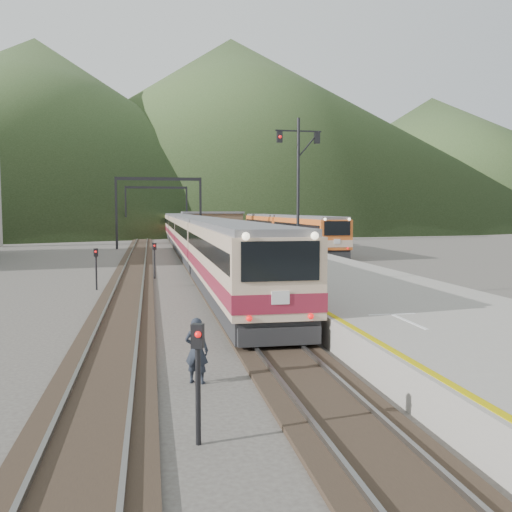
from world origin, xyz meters
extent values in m
plane|color=#47423D|center=(0.00, 0.00, 0.00)|extent=(400.00, 400.00, 0.00)
cube|color=black|center=(0.00, 40.00, 0.06)|extent=(2.60, 200.00, 0.12)
cube|color=slate|center=(-0.72, 40.00, 0.16)|extent=(0.10, 200.00, 0.14)
cube|color=slate|center=(0.72, 40.00, 0.16)|extent=(0.10, 200.00, 0.14)
cube|color=black|center=(-5.00, 40.00, 0.06)|extent=(2.60, 200.00, 0.12)
cube|color=slate|center=(-5.72, 40.00, 0.16)|extent=(0.10, 200.00, 0.14)
cube|color=slate|center=(-4.28, 40.00, 0.16)|extent=(0.10, 200.00, 0.14)
cube|color=black|center=(11.50, 40.00, 0.06)|extent=(2.60, 200.00, 0.12)
cube|color=slate|center=(10.78, 40.00, 0.16)|extent=(0.10, 200.00, 0.14)
cube|color=slate|center=(12.22, 40.00, 0.16)|extent=(0.10, 200.00, 0.14)
cube|color=gray|center=(5.60, 38.00, 0.50)|extent=(8.00, 100.00, 1.00)
cube|color=black|center=(-7.50, 55.00, 4.00)|extent=(0.25, 0.25, 8.00)
cube|color=black|center=(1.80, 55.00, 4.00)|extent=(0.25, 0.25, 8.00)
cube|color=black|center=(-2.85, 55.00, 7.80)|extent=(9.30, 0.22, 0.35)
cube|color=black|center=(-7.50, 80.00, 4.00)|extent=(0.25, 0.25, 8.00)
cube|color=black|center=(1.80, 80.00, 4.00)|extent=(0.25, 0.25, 8.00)
cube|color=black|center=(-2.85, 80.00, 7.80)|extent=(9.30, 0.22, 0.35)
cube|color=brown|center=(5.60, 78.00, 2.40)|extent=(9.00, 4.00, 2.80)
cube|color=slate|center=(5.60, 78.00, 3.95)|extent=(9.40, 4.40, 0.30)
cone|color=#2F421E|center=(-40.00, 190.00, 30.00)|extent=(180.00, 180.00, 60.00)
cone|color=#2F421E|center=(30.00, 230.00, 37.50)|extent=(220.00, 220.00, 75.00)
cone|color=#2F421E|center=(110.00, 210.00, 25.00)|extent=(160.00, 160.00, 50.00)
cube|color=#CEAE91|center=(0.00, 16.55, 2.02)|extent=(2.93, 19.70, 3.58)
cube|color=#CEAE91|center=(0.00, 36.75, 2.02)|extent=(2.93, 19.70, 3.58)
cube|color=#CEAE91|center=(0.00, 56.95, 2.02)|extent=(2.93, 19.70, 3.58)
cube|color=#CEAE91|center=(0.00, 77.15, 2.02)|extent=(2.93, 19.70, 3.58)
cube|color=#D75F21|center=(11.50, 44.96, 1.92)|extent=(2.77, 18.62, 3.38)
cube|color=#D75F21|center=(11.50, 64.09, 1.92)|extent=(2.77, 18.62, 3.38)
cylinder|color=black|center=(2.99, 16.06, 4.79)|extent=(0.14, 0.14, 7.59)
cube|color=black|center=(2.99, 16.06, 7.99)|extent=(2.20, 0.14, 0.07)
cube|color=black|center=(2.09, 16.03, 7.69)|extent=(0.26, 0.19, 0.50)
cube|color=black|center=(3.89, 16.09, 7.69)|extent=(0.26, 0.19, 0.50)
cylinder|color=black|center=(-2.98, 0.48, 1.00)|extent=(0.10, 0.10, 2.00)
cube|color=black|center=(-2.98, 0.48, 2.05)|extent=(0.26, 0.23, 0.45)
cylinder|color=black|center=(-3.58, 26.73, 1.00)|extent=(0.10, 0.10, 2.00)
cube|color=black|center=(-3.58, 26.73, 2.05)|extent=(0.26, 0.23, 0.45)
cylinder|color=black|center=(-6.74, 22.05, 1.00)|extent=(0.10, 0.10, 2.00)
cube|color=black|center=(-6.74, 22.05, 2.05)|extent=(0.26, 0.22, 0.45)
imported|color=#212630|center=(-2.71, 4.27, 0.84)|extent=(0.72, 0.62, 1.67)
camera|label=1|loc=(-3.80, -9.81, 4.35)|focal=40.00mm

